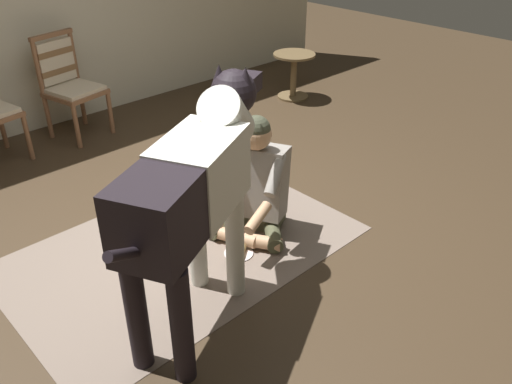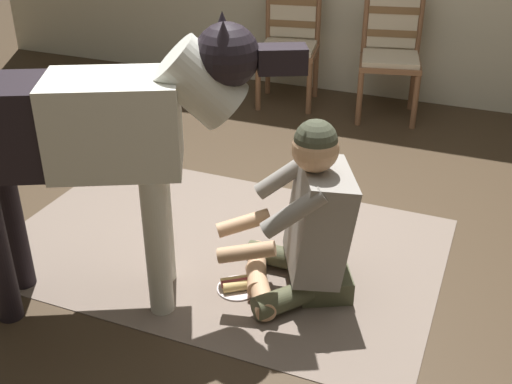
{
  "view_description": "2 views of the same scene",
  "coord_description": "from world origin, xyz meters",
  "px_view_note": "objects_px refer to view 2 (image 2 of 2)",
  "views": [
    {
      "loc": [
        -1.94,
        -2.61,
        2.19
      ],
      "look_at": [
        -0.05,
        -0.61,
        0.56
      ],
      "focal_mm": 37.0,
      "sensor_mm": 36.0,
      "label": 1
    },
    {
      "loc": [
        0.97,
        -2.7,
        1.88
      ],
      "look_at": [
        0.02,
        -0.39,
        0.53
      ],
      "focal_mm": 44.45,
      "sensor_mm": 36.0,
      "label": 2
    }
  ],
  "objects_px": {
    "dining_chair_left_of_pair": "(290,36)",
    "person_sitting_on_floor": "(308,224)",
    "dining_chair_right_of_pair": "(391,47)",
    "large_dog": "(100,133)",
    "hot_dog_on_plate": "(237,285)"
  },
  "relations": [
    {
      "from": "dining_chair_left_of_pair",
      "to": "person_sitting_on_floor",
      "type": "xyz_separation_m",
      "value": [
        0.97,
        -2.47,
        -0.18
      ]
    },
    {
      "from": "dining_chair_right_of_pair",
      "to": "person_sitting_on_floor",
      "type": "bearing_deg",
      "value": -86.75
    },
    {
      "from": "large_dog",
      "to": "hot_dog_on_plate",
      "type": "height_order",
      "value": "large_dog"
    },
    {
      "from": "dining_chair_left_of_pair",
      "to": "person_sitting_on_floor",
      "type": "bearing_deg",
      "value": -68.61
    },
    {
      "from": "dining_chair_left_of_pair",
      "to": "large_dog",
      "type": "distance_m",
      "value": 2.88
    },
    {
      "from": "person_sitting_on_floor",
      "to": "hot_dog_on_plate",
      "type": "height_order",
      "value": "person_sitting_on_floor"
    },
    {
      "from": "dining_chair_left_of_pair",
      "to": "hot_dog_on_plate",
      "type": "height_order",
      "value": "dining_chair_left_of_pair"
    },
    {
      "from": "person_sitting_on_floor",
      "to": "large_dog",
      "type": "height_order",
      "value": "large_dog"
    },
    {
      "from": "hot_dog_on_plate",
      "to": "dining_chair_left_of_pair",
      "type": "bearing_deg",
      "value": 104.36
    },
    {
      "from": "dining_chair_left_of_pair",
      "to": "person_sitting_on_floor",
      "type": "relative_size",
      "value": 1.12
    },
    {
      "from": "hot_dog_on_plate",
      "to": "large_dog",
      "type": "bearing_deg",
      "value": -153.56
    },
    {
      "from": "hot_dog_on_plate",
      "to": "dining_chair_right_of_pair",
      "type": "bearing_deg",
      "value": 86.56
    },
    {
      "from": "hot_dog_on_plate",
      "to": "person_sitting_on_floor",
      "type": "bearing_deg",
      "value": 26.44
    },
    {
      "from": "large_dog",
      "to": "person_sitting_on_floor",
      "type": "bearing_deg",
      "value": 26.44
    },
    {
      "from": "dining_chair_left_of_pair",
      "to": "dining_chair_right_of_pair",
      "type": "distance_m",
      "value": 0.83
    }
  ]
}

